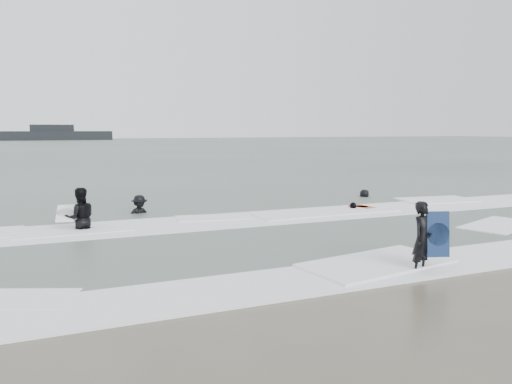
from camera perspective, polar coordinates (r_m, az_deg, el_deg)
name	(u,v)px	position (r m, az deg, el deg)	size (l,w,h in m)	color
ground	(341,268)	(11.30, 9.70, -8.50)	(320.00, 320.00, 0.00)	brown
sea	(90,147)	(89.46, -18.47, 4.91)	(320.00, 320.00, 0.00)	#47544C
surfer_centre	(421,273)	(11.27, 18.35, -8.81)	(0.57, 0.37, 1.56)	black
surfer_wading	(81,231)	(15.84, -19.38, -4.28)	(0.91, 0.71, 1.87)	black
surfer_breaker	(140,215)	(18.27, -13.15, -2.57)	(1.01, 0.58, 1.56)	black
surfer_right_near	(353,211)	(18.90, 11.04, -2.19)	(0.88, 0.37, 1.50)	black
surfer_right_far	(364,198)	(22.71, 12.29, -0.66)	(0.75, 0.49, 1.53)	black
surf_foam	(273,234)	(14.47, 1.95, -4.76)	(30.03, 9.06, 0.09)	white
bodyboards	(279,215)	(14.81, 2.61, -2.68)	(11.14, 8.37, 1.25)	#0F224A
vessel_horizon	(52,135)	(148.77, -22.24, 6.09)	(31.33, 5.59, 4.25)	black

